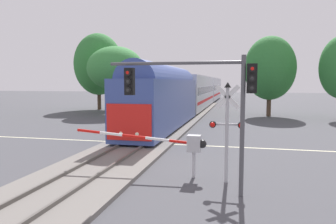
{
  "coord_description": "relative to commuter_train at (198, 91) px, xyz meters",
  "views": [
    {
      "loc": [
        6.27,
        -19.59,
        4.0
      ],
      "look_at": [
        1.55,
        1.05,
        2.0
      ],
      "focal_mm": 33.55,
      "sensor_mm": 36.0,
      "label": 1
    }
  ],
  "objects": [
    {
      "name": "commuter_train",
      "position": [
        0.0,
        0.0,
        0.0
      ],
      "size": [
        3.04,
        65.04,
        5.16
      ],
      "color": "#384C93",
      "rests_on": "railway_track"
    },
    {
      "name": "traffic_signal_near_right",
      "position": [
        4.92,
        -36.66,
        1.0
      ],
      "size": [
        5.27,
        0.38,
        4.93
      ],
      "color": "#4C4C51",
      "rests_on": "ground"
    },
    {
      "name": "road_centre_stripe",
      "position": [
        -0.0,
        -28.09,
        -2.72
      ],
      "size": [
        44.0,
        0.2,
        0.01
      ],
      "color": "beige",
      "rests_on": "ground"
    },
    {
      "name": "crossing_signal_mast",
      "position": [
        5.8,
        -35.23,
        -0.28
      ],
      "size": [
        1.36,
        0.44,
        4.02
      ],
      "color": "#B2B2B7",
      "rests_on": "ground"
    },
    {
      "name": "crossing_gate_near",
      "position": [
        3.79,
        -34.82,
        -1.29
      ],
      "size": [
        5.89,
        0.4,
        1.91
      ],
      "color": "#B7B7BC",
      "rests_on": "ground"
    },
    {
      "name": "ground_plane",
      "position": [
        -0.0,
        -28.09,
        -2.73
      ],
      "size": [
        220.0,
        220.0,
        0.0
      ],
      "primitive_type": "plane",
      "color": "#47474C"
    },
    {
      "name": "pine_left_background",
      "position": [
        -13.93,
        -4.88,
        3.9
      ],
      "size": [
        7.04,
        7.04,
        11.1
      ],
      "color": "#4C3828",
      "rests_on": "ground"
    },
    {
      "name": "crossing_gate_far",
      "position": [
        -3.79,
        -21.36,
        -1.3
      ],
      "size": [
        5.89,
        0.4,
        1.85
      ],
      "color": "#B7B7BC",
      "rests_on": "ground"
    },
    {
      "name": "railway_track",
      "position": [
        -0.0,
        -28.09,
        -2.63
      ],
      "size": [
        4.4,
        80.0,
        0.32
      ],
      "color": "slate",
      "rests_on": "ground"
    },
    {
      "name": "oak_far_right",
      "position": [
        9.66,
        -8.85,
        2.93
      ],
      "size": [
        5.9,
        5.9,
        9.39
      ],
      "color": "#4C3828",
      "rests_on": "ground"
    },
    {
      "name": "oak_behind_train",
      "position": [
        -8.97,
        -10.54,
        3.02
      ],
      "size": [
        7.05,
        7.05,
        8.49
      ],
      "color": "#4C3828",
      "rests_on": "ground"
    }
  ]
}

